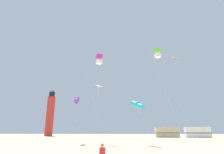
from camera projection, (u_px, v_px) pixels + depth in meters
The scene contains 10 objects.
kite_flyer_standing at pixel (102, 153), 10.46m from camera, with size 0.38×0.54×1.16m.
kite_box_magenta at pixel (99, 59), 21.69m from camera, with size 2.65×2.14×10.63m.
kite_diamond_white at pixel (98, 88), 28.58m from camera, with size 2.64×2.12×8.89m.
kite_box_lime at pixel (158, 53), 22.34m from camera, with size 3.18×2.33×11.61m.
kite_tube_cyan at pixel (138, 105), 25.83m from camera, with size 3.19×3.45×6.13m.
kite_tube_violet at pixel (77, 100), 29.39m from camera, with size 3.37×3.36×7.37m.
kite_diamond_orange at pixel (175, 61), 28.32m from camera, with size 3.33×2.97×13.19m.
lighthouse_distant at pixel (50, 114), 66.33m from camera, with size 2.80×2.80×16.80m.
rv_van_tan at pixel (167, 132), 51.25m from camera, with size 6.52×2.56×2.80m.
rv_van_white at pixel (197, 132), 49.04m from camera, with size 6.61×2.85×2.80m.
Camera 1 is at (0.44, -5.76, 1.87)m, focal length 29.13 mm.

